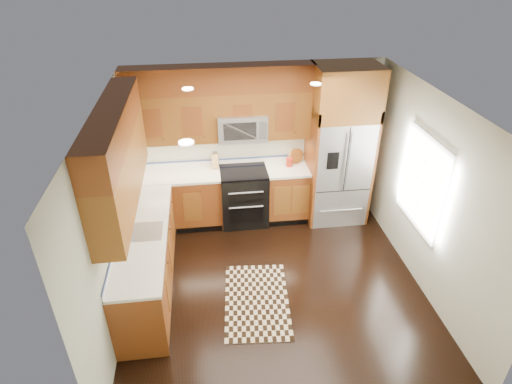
{
  "coord_description": "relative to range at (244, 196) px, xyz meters",
  "views": [
    {
      "loc": [
        -0.83,
        -4.38,
        4.17
      ],
      "look_at": [
        -0.19,
        0.6,
        1.18
      ],
      "focal_mm": 30.0,
      "sensor_mm": 36.0,
      "label": 1
    }
  ],
  "objects": [
    {
      "name": "upper_cabinets",
      "position": [
        -0.9,
        -0.58,
        1.56
      ],
      "size": [
        2.85,
        3.0,
        1.15
      ],
      "color": "brown",
      "rests_on": "ground"
    },
    {
      "name": "microwave",
      "position": [
        -0.0,
        0.13,
        1.19
      ],
      "size": [
        0.76,
        0.4,
        0.42
      ],
      "color": "#B2B2B7",
      "rests_on": "ground"
    },
    {
      "name": "window",
      "position": [
        2.23,
        -1.47,
        0.93
      ],
      "size": [
        0.04,
        1.1,
        1.3
      ],
      "color": "white",
      "rests_on": "ground"
    },
    {
      "name": "countertop",
      "position": [
        -0.84,
        -0.65,
        0.45
      ],
      "size": [
        2.86,
        3.01,
        0.04
      ],
      "color": "silver",
      "rests_on": "base_cabinets"
    },
    {
      "name": "wall_left",
      "position": [
        -1.75,
        -1.67,
        0.83
      ],
      "size": [
        0.02,
        4.0,
        2.6
      ],
      "primitive_type": "cube",
      "color": "#B9BEAB",
      "rests_on": "ground"
    },
    {
      "name": "sink_faucet",
      "position": [
        -1.48,
        -1.44,
        0.52
      ],
      "size": [
        0.54,
        0.44,
        0.37
      ],
      "color": "#B2B2B7",
      "rests_on": "countertop"
    },
    {
      "name": "refrigerator",
      "position": [
        1.55,
        -0.04,
        0.83
      ],
      "size": [
        0.98,
        0.75,
        2.6
      ],
      "color": "#B2B2B7",
      "rests_on": "ground"
    },
    {
      "name": "base_cabinets",
      "position": [
        -0.98,
        -0.77,
        -0.02
      ],
      "size": [
        2.85,
        3.0,
        0.9
      ],
      "color": "brown",
      "rests_on": "ground"
    },
    {
      "name": "utensil_crock",
      "position": [
        0.77,
        0.09,
        0.58
      ],
      "size": [
        0.15,
        0.15,
        0.31
      ],
      "color": "#AF2615",
      "rests_on": "countertop"
    },
    {
      "name": "wall_right",
      "position": [
        2.25,
        -1.67,
        0.83
      ],
      "size": [
        0.02,
        4.0,
        2.6
      ],
      "primitive_type": "cube",
      "color": "#B9BEAB",
      "rests_on": "ground"
    },
    {
      "name": "ground",
      "position": [
        0.25,
        -1.67,
        -0.47
      ],
      "size": [
        4.0,
        4.0,
        0.0
      ],
      "primitive_type": "plane",
      "color": "black",
      "rests_on": "ground"
    },
    {
      "name": "cutting_board",
      "position": [
        0.9,
        0.19,
        0.48
      ],
      "size": [
        0.33,
        0.33,
        0.02
      ],
      "primitive_type": "cylinder",
      "rotation": [
        0.0,
        0.0,
        0.33
      ],
      "color": "brown",
      "rests_on": "countertop"
    },
    {
      "name": "range",
      "position": [
        0.0,
        0.0,
        0.0
      ],
      "size": [
        0.76,
        0.67,
        0.95
      ],
      "color": "black",
      "rests_on": "ground"
    },
    {
      "name": "knife_block",
      "position": [
        -0.44,
        0.21,
        0.59
      ],
      "size": [
        0.11,
        0.15,
        0.29
      ],
      "color": "tan",
      "rests_on": "countertop"
    },
    {
      "name": "rug",
      "position": [
        -0.04,
        -1.92,
        -0.46
      ],
      "size": [
        0.95,
        1.46,
        0.01
      ],
      "primitive_type": "cube",
      "rotation": [
        0.0,
        0.0,
        -0.08
      ],
      "color": "black",
      "rests_on": "ground"
    },
    {
      "name": "wall_back",
      "position": [
        0.25,
        0.33,
        0.83
      ],
      "size": [
        4.0,
        0.02,
        2.6
      ],
      "primitive_type": "cube",
      "color": "#B9BEAB",
      "rests_on": "ground"
    }
  ]
}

